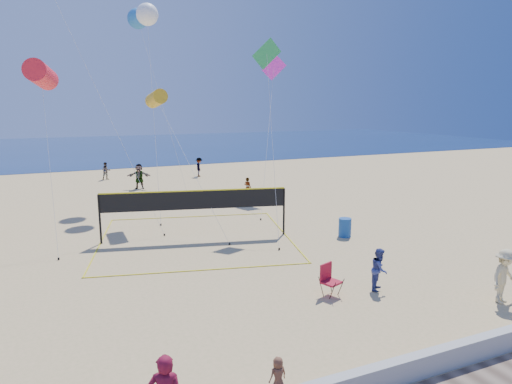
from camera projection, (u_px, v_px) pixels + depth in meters
name	position (u px, v px, depth m)	size (l,w,h in m)	color
ground	(259.00, 343.00, 12.55)	(120.00, 120.00, 0.00)	tan
ocean	(89.00, 148.00, 68.18)	(140.00, 50.00, 0.03)	navy
toddler	(278.00, 375.00, 9.36)	(0.39, 0.25, 0.80)	brown
bystander_a	(379.00, 269.00, 16.06)	(0.73, 0.57, 1.51)	navy
bystander_b	(504.00, 276.00, 14.97)	(1.18, 0.68, 1.83)	beige
far_person_1	(139.00, 176.00, 35.23)	(1.80, 0.57, 1.94)	gray
far_person_2	(248.00, 188.00, 31.81)	(0.53, 0.35, 1.45)	gray
far_person_3	(106.00, 171.00, 39.52)	(0.73, 0.57, 1.51)	gray
far_person_4	(199.00, 167.00, 41.20)	(1.11, 0.64, 1.72)	gray
camp_chair	(329.00, 278.00, 15.60)	(0.75, 0.87, 1.24)	#A91329
trash_barrel	(345.00, 227.00, 22.56)	(0.62, 0.62, 0.93)	#164793
volleyball_net	(195.00, 206.00, 21.98)	(10.87, 10.76, 2.42)	black
kite_0	(41.00, 75.00, 21.17)	(1.55, 5.21, 8.48)	red
kite_2	(156.00, 99.00, 25.16)	(2.27, 7.57, 7.29)	gold
kite_4	(267.00, 63.00, 23.95)	(2.64, 5.34, 9.92)	green
kite_5	(273.00, 75.00, 32.01)	(5.15, 7.76, 9.88)	#F72FE2
kite_6	(147.00, 15.00, 28.84)	(1.96, 7.59, 12.74)	white
kite_7	(138.00, 19.00, 30.70)	(2.79, 5.44, 12.81)	blue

